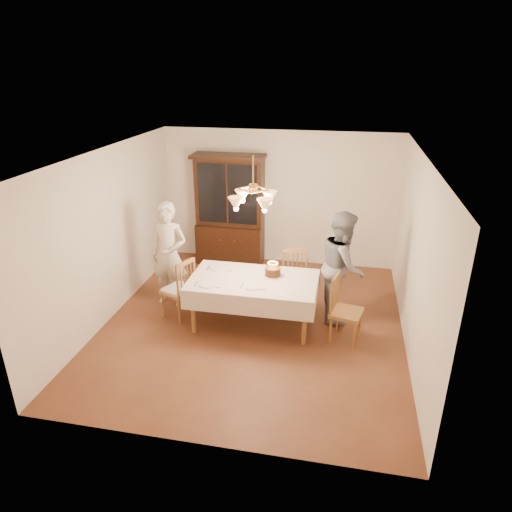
% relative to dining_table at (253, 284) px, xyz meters
% --- Properties ---
extents(ground, '(5.00, 5.00, 0.00)m').
position_rel_dining_table_xyz_m(ground, '(0.00, 0.00, -0.68)').
color(ground, '#592C19').
rests_on(ground, ground).
extents(room_shell, '(5.00, 5.00, 5.00)m').
position_rel_dining_table_xyz_m(room_shell, '(0.00, 0.00, 0.90)').
color(room_shell, white).
rests_on(room_shell, ground).
extents(dining_table, '(1.90, 1.10, 0.76)m').
position_rel_dining_table_xyz_m(dining_table, '(0.00, 0.00, 0.00)').
color(dining_table, brown).
rests_on(dining_table, ground).
extents(china_hutch, '(1.38, 0.54, 2.16)m').
position_rel_dining_table_xyz_m(china_hutch, '(-0.93, 2.25, 0.36)').
color(china_hutch, black).
rests_on(china_hutch, ground).
extents(chair_far_side, '(0.51, 0.49, 1.00)m').
position_rel_dining_table_xyz_m(chair_far_side, '(0.51, 0.90, -0.24)').
color(chair_far_side, brown).
rests_on(chair_far_side, ground).
extents(chair_left_end, '(0.56, 0.57, 1.00)m').
position_rel_dining_table_xyz_m(chair_left_end, '(-1.19, -0.02, -0.23)').
color(chair_left_end, brown).
rests_on(chair_left_end, ground).
extents(chair_right_end, '(0.51, 0.53, 1.00)m').
position_rel_dining_table_xyz_m(chair_right_end, '(1.38, -0.19, -0.24)').
color(chair_right_end, brown).
rests_on(chair_right_end, ground).
extents(elderly_woman, '(0.67, 0.48, 1.73)m').
position_rel_dining_table_xyz_m(elderly_woman, '(-1.48, 0.41, 0.18)').
color(elderly_woman, silver).
rests_on(elderly_woman, ground).
extents(adult_in_grey, '(0.69, 0.87, 1.73)m').
position_rel_dining_table_xyz_m(adult_in_grey, '(1.29, 0.52, 0.18)').
color(adult_in_grey, slate).
rests_on(adult_in_grey, ground).
extents(birthday_cake, '(0.30, 0.30, 0.22)m').
position_rel_dining_table_xyz_m(birthday_cake, '(0.26, 0.16, 0.14)').
color(birthday_cake, white).
rests_on(birthday_cake, dining_table).
extents(place_setting_near_left, '(0.38, 0.23, 0.02)m').
position_rel_dining_table_xyz_m(place_setting_near_left, '(-0.61, -0.32, 0.08)').
color(place_setting_near_left, white).
rests_on(place_setting_near_left, dining_table).
extents(place_setting_near_right, '(0.38, 0.23, 0.02)m').
position_rel_dining_table_xyz_m(place_setting_near_right, '(0.05, -0.26, 0.08)').
color(place_setting_near_right, white).
rests_on(place_setting_near_right, dining_table).
extents(place_setting_far_left, '(0.40, 0.25, 0.02)m').
position_rel_dining_table_xyz_m(place_setting_far_left, '(-0.59, 0.25, 0.08)').
color(place_setting_far_left, white).
rests_on(place_setting_far_left, dining_table).
extents(chandelier, '(0.62, 0.62, 0.73)m').
position_rel_dining_table_xyz_m(chandelier, '(-0.00, -0.00, 1.29)').
color(chandelier, '#BF8C3F').
rests_on(chandelier, ground).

